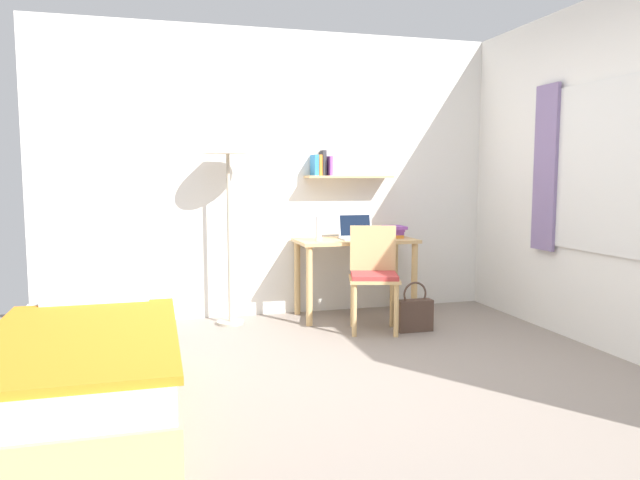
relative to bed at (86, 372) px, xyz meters
The scene contains 11 objects.
ground_plane 1.56m from the bed, ahead, with size 5.28×5.28×0.00m, color gray.
wall_back 2.80m from the bed, 53.53° to the left, with size 4.40×0.27×2.60m.
wall_right 3.72m from the bed, ahead, with size 0.10×4.40×2.60m.
bed is the anchor object (origin of this frame).
desk 2.78m from the bed, 39.68° to the left, with size 1.07×0.54×0.72m.
desk_chair 2.48m from the bed, 30.82° to the left, with size 0.50×0.49×0.87m.
standing_lamp 2.40m from the bed, 61.04° to the left, with size 0.43×0.43×1.69m.
laptop 2.83m from the bed, 39.57° to the left, with size 0.33×0.24×0.23m.
water_bottle 2.53m from the bed, 44.15° to the left, with size 0.06×0.06×0.22m, color silver.
book_stack 3.13m from the bed, 35.51° to the left, with size 0.19×0.26×0.11m.
handbag 2.69m from the bed, 24.94° to the left, with size 0.30×0.11×0.42m.
Camera 1 is at (-1.15, -3.38, 1.29)m, focal length 33.33 mm.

